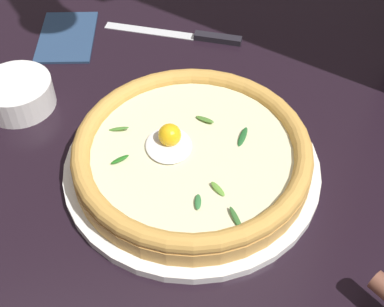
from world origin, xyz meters
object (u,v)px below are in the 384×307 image
at_px(pizza, 192,153).
at_px(folded_napkin, 67,36).
at_px(side_bowl, 18,94).
at_px(table_knife, 193,35).

relative_size(pizza, folded_napkin, 2.15).
distance_m(pizza, folded_napkin, 0.36).
height_order(side_bowl, table_knife, side_bowl).
bearing_deg(side_bowl, pizza, 51.55).
bearing_deg(pizza, table_knife, 167.76).
bearing_deg(side_bowl, folded_napkin, 154.27).
xyz_separation_m(side_bowl, folded_napkin, (-0.15, 0.07, -0.02)).
bearing_deg(folded_napkin, side_bowl, -25.73).
distance_m(pizza, table_knife, 0.29).
bearing_deg(folded_napkin, pizza, 23.93).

